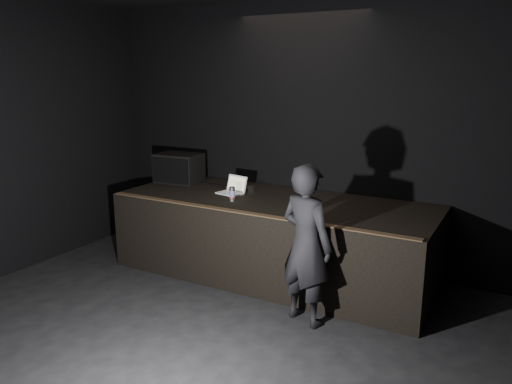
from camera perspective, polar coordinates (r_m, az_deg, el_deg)
The scene contains 10 objects.
room_walls at distance 3.88m, azimuth -16.57°, elevation 5.03°, with size 6.10×7.10×3.52m.
stage_riser at distance 6.41m, azimuth 2.02°, elevation -5.20°, with size 4.00×1.50×1.00m, color black.
riser_lip at distance 5.67m, azimuth -1.21°, elevation -2.37°, with size 3.92×0.10×0.01m, color brown.
stage_monitor at distance 7.30m, azimuth -8.83°, elevation 2.72°, with size 0.66×0.51×0.42m.
cable at distance 6.98m, azimuth -3.73°, elevation 0.67°, with size 0.02×0.02×0.83m, color black.
laptop at distance 6.60m, azimuth -2.66°, elevation 0.38°, with size 0.37×0.35×0.22m.
beer_can at distance 6.18m, azimuth -2.74°, elevation -0.24°, with size 0.08×0.08×0.18m.
plastic_cup at distance 6.54m, azimuth -0.60°, elevation 0.26°, with size 0.09×0.09×0.11m, color white.
wii_remote at distance 5.47m, azimuth 3.89°, elevation -2.88°, with size 0.04×0.16×0.03m, color white.
person at distance 5.14m, azimuth 5.76°, elevation -6.01°, with size 0.62×0.40×1.69m, color black.
Camera 1 is at (2.75, -2.68, 2.56)m, focal length 35.00 mm.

